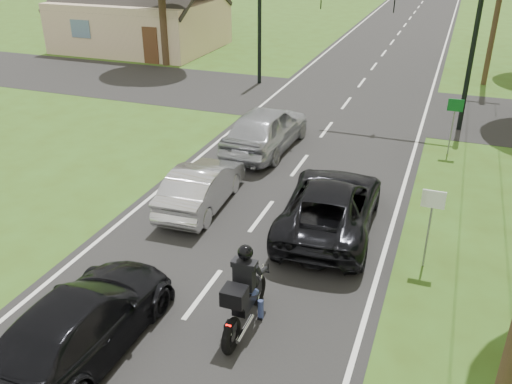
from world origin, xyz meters
TOP-DOWN VIEW (x-y plane):
  - ground at (0.00, 0.00)m, footprint 140.00×140.00m
  - road at (0.00, 10.00)m, footprint 8.00×100.00m
  - cross_road at (0.00, 16.00)m, footprint 60.00×7.00m
  - motorcycle_rider at (1.33, -0.74)m, footprint 0.66×2.34m
  - dark_suv at (2.04, 4.00)m, footprint 2.76×5.42m
  - silver_sedan at (-1.92, 3.99)m, footprint 1.62×4.12m
  - silver_suv at (-1.65, 9.02)m, footprint 2.22×5.09m
  - dark_car_behind at (-1.41, -2.52)m, footprint 2.00×4.87m
  - traffic_signal at (3.34, 14.00)m, footprint 6.38×0.44m
  - signal_pole_far at (-5.20, 18.00)m, footprint 0.20×0.20m
  - sign_white at (4.70, 2.98)m, footprint 0.55×0.07m
  - sign_green at (4.90, 10.98)m, footprint 0.55×0.07m
  - house at (-16.00, 24.00)m, footprint 10.20×8.00m

SIDE VIEW (x-z plane):
  - ground at x=0.00m, z-range 0.00..0.00m
  - cross_road at x=0.00m, z-range 0.00..0.01m
  - road at x=0.00m, z-range 0.00..0.01m
  - silver_sedan at x=-1.92m, z-range 0.01..1.35m
  - dark_car_behind at x=-1.41m, z-range 0.01..1.42m
  - dark_suv at x=2.04m, z-range 0.01..1.48m
  - motorcycle_rider at x=1.33m, z-range -0.22..1.81m
  - silver_suv at x=-1.65m, z-range 0.01..1.72m
  - sign_white at x=4.70m, z-range 0.54..2.66m
  - sign_green at x=4.90m, z-range 0.54..2.66m
  - house at x=-16.00m, z-range -0.65..4.19m
  - signal_pole_far at x=-5.20m, z-range 0.00..6.00m
  - traffic_signal at x=3.34m, z-range 1.14..7.14m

